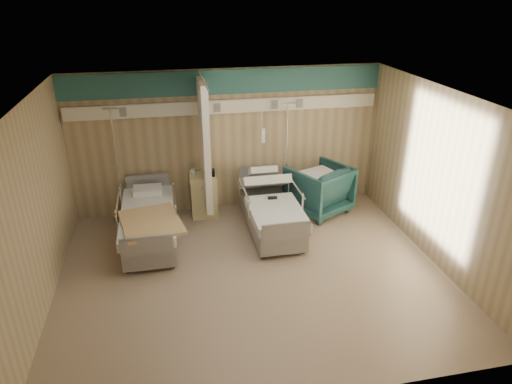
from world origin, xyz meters
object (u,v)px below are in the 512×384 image
bed_right (271,215)px  visitor_armchair (319,189)px  iv_stand_right (285,187)px  bed_left (149,227)px  iv_stand_left (122,199)px  bedside_cabinet (204,195)px

bed_right → visitor_armchair: size_ratio=2.01×
bed_right → iv_stand_right: 1.02m
bed_left → iv_stand_left: 1.11m
bed_right → iv_stand_right: size_ratio=0.99×
iv_stand_left → iv_stand_right: bearing=-1.7°
visitor_armchair → iv_stand_left: size_ratio=0.48×
bed_right → bed_left: 2.20m
bed_right → bed_left: same height
bed_right → bed_left: bearing=180.0°
iv_stand_right → iv_stand_left: iv_stand_left is taller
iv_stand_left → bed_right: bearing=-19.9°
bedside_cabinet → visitor_armchair: size_ratio=0.79×
iv_stand_left → visitor_armchair: bearing=-5.7°
visitor_armchair → iv_stand_right: 0.68m
bedside_cabinet → bed_left: bearing=-139.4°
bed_left → iv_stand_left: iv_stand_left is taller
bed_left → visitor_armchair: size_ratio=2.01×
iv_stand_right → iv_stand_left: size_ratio=0.98×
bed_left → bedside_cabinet: bedside_cabinet is taller
iv_stand_right → bed_right: bearing=-119.5°
bed_right → iv_stand_right: iv_stand_right is taller
bed_left → visitor_armchair: (3.31, 0.60, 0.17)m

